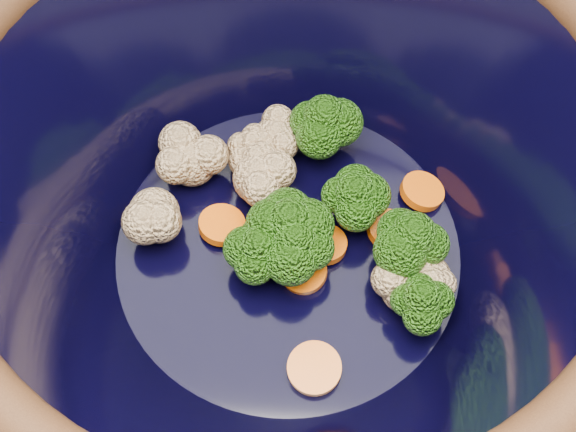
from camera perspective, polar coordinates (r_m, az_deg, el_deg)
The scene contains 3 objects.
counter at distance 0.99m, azimuth 1.64°, elevation -12.47°, with size 1.20×1.20×0.90m, color beige.
mixing_bowl at distance 0.46m, azimuth 0.00°, elevation 1.04°, with size 0.48×0.48×0.17m.
vegetable_pile at distance 0.50m, azimuth 1.63°, elevation 0.36°, with size 0.20×0.20×0.06m.
Camera 1 is at (-0.01, -0.30, 1.39)m, focal length 50.00 mm.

